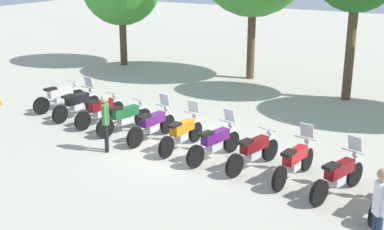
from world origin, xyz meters
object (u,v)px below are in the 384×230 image
(motorcycle_0, at_px, (60,96))
(motorcycle_6, at_px, (215,142))
(motorcycle_3, at_px, (125,117))
(motorcycle_5, at_px, (182,132))
(motorcycle_2, at_px, (100,110))
(motorcycle_7, at_px, (254,151))
(motorcycle_4, at_px, (152,124))
(motorcycle_8, at_px, (295,161))
(motorcycle_1, at_px, (77,103))
(person_0, at_px, (106,119))
(motorcycle_9, at_px, (339,175))
(person_1, at_px, (380,205))

(motorcycle_0, relative_size, motorcycle_6, 1.00)
(motorcycle_3, xyz_separation_m, motorcycle_5, (2.40, -0.36, 0.01))
(motorcycle_2, distance_m, motorcycle_7, 6.07)
(motorcycle_0, distance_m, motorcycle_4, 4.90)
(motorcycle_2, relative_size, motorcycle_5, 1.00)
(motorcycle_4, xyz_separation_m, motorcycle_8, (4.81, -0.58, 0.00))
(motorcycle_3, height_order, motorcycle_4, motorcycle_4)
(motorcycle_1, distance_m, motorcycle_4, 3.65)
(motorcycle_0, relative_size, person_0, 1.27)
(motorcycle_5, bearing_deg, motorcycle_4, 82.75)
(motorcycle_3, relative_size, motorcycle_9, 1.01)
(motorcycle_2, xyz_separation_m, motorcycle_4, (2.41, -0.38, 0.01))
(person_0, bearing_deg, motorcycle_8, -26.63)
(person_0, relative_size, person_1, 0.94)
(motorcycle_3, bearing_deg, motorcycle_5, -84.88)
(motorcycle_1, distance_m, motorcycle_3, 2.44)
(person_1, bearing_deg, motorcycle_6, 113.28)
(motorcycle_2, relative_size, motorcycle_8, 1.00)
(motorcycle_2, height_order, motorcycle_9, motorcycle_9)
(motorcycle_3, xyz_separation_m, person_1, (8.54, -3.28, 0.57))
(motorcycle_6, distance_m, motorcycle_7, 1.20)
(motorcycle_4, bearing_deg, motorcycle_1, 86.70)
(motorcycle_2, relative_size, motorcycle_4, 1.00)
(motorcycle_5, bearing_deg, motorcycle_6, -97.27)
(motorcycle_5, relative_size, motorcycle_6, 1.01)
(motorcycle_3, relative_size, motorcycle_4, 0.98)
(motorcycle_0, bearing_deg, motorcycle_7, -87.33)
(motorcycle_7, bearing_deg, motorcycle_6, 101.56)
(motorcycle_1, relative_size, motorcycle_7, 1.02)
(motorcycle_4, height_order, motorcycle_8, same)
(motorcycle_6, xyz_separation_m, motorcycle_8, (2.40, -0.18, 0.00))
(motorcycle_3, distance_m, motorcycle_7, 4.85)
(motorcycle_3, height_order, motorcycle_6, motorcycle_6)
(motorcycle_7, height_order, person_1, person_1)
(motorcycle_3, bearing_deg, motorcycle_2, 93.74)
(motorcycle_1, height_order, motorcycle_2, motorcycle_1)
(motorcycle_7, bearing_deg, person_1, -112.01)
(motorcycle_6, height_order, motorcycle_9, same)
(motorcycle_6, xyz_separation_m, person_1, (4.93, -2.72, 0.56))
(person_1, bearing_deg, motorcycle_4, 119.14)
(motorcycle_8, xyz_separation_m, motorcycle_9, (1.21, -0.30, 0.00))
(motorcycle_3, distance_m, person_0, 1.82)
(motorcycle_1, bearing_deg, motorcycle_7, -94.46)
(motorcycle_6, bearing_deg, person_1, -106.37)
(person_1, bearing_deg, motorcycle_5, 116.73)
(motorcycle_4, height_order, motorcycle_5, same)
(motorcycle_6, distance_m, motorcycle_9, 3.64)
(motorcycle_5, bearing_deg, motorcycle_0, 81.48)
(motorcycle_1, xyz_separation_m, person_1, (10.95, -3.66, 0.56))
(motorcycle_0, relative_size, motorcycle_9, 1.02)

